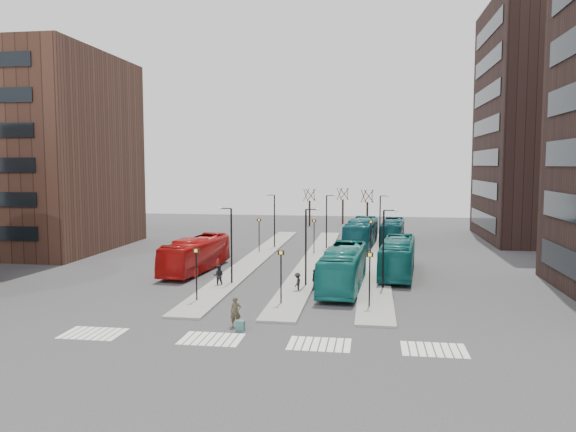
# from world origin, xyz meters

# --- Properties ---
(ground) EXTENTS (160.00, 160.00, 0.00)m
(ground) POSITION_xyz_m (0.00, 0.00, 0.00)
(ground) COLOR #303032
(ground) RESTS_ON ground
(island_left) EXTENTS (2.50, 45.00, 0.15)m
(island_left) POSITION_xyz_m (-4.00, 30.00, 0.07)
(island_left) COLOR gray
(island_left) RESTS_ON ground
(island_mid) EXTENTS (2.50, 45.00, 0.15)m
(island_mid) POSITION_xyz_m (2.00, 30.00, 0.07)
(island_mid) COLOR gray
(island_mid) RESTS_ON ground
(island_right) EXTENTS (2.50, 45.00, 0.15)m
(island_right) POSITION_xyz_m (8.00, 30.00, 0.07)
(island_right) COLOR gray
(island_right) RESTS_ON ground
(suitcase) EXTENTS (0.50, 0.41, 0.61)m
(suitcase) POSITION_xyz_m (0.22, 5.72, 0.31)
(suitcase) COLOR navy
(suitcase) RESTS_ON ground
(red_bus) EXTENTS (3.58, 11.21, 3.07)m
(red_bus) POSITION_xyz_m (-7.99, 22.98, 1.54)
(red_bus) COLOR #B10F0D
(red_bus) RESTS_ON ground
(teal_bus_a) EXTENTS (3.42, 11.83, 3.25)m
(teal_bus_a) POSITION_xyz_m (5.56, 17.90, 1.63)
(teal_bus_a) COLOR #16706C
(teal_bus_a) RESTS_ON ground
(teal_bus_b) EXTENTS (3.95, 12.28, 3.36)m
(teal_bus_b) POSITION_xyz_m (6.49, 40.06, 1.68)
(teal_bus_b) COLOR #135862
(teal_bus_b) RESTS_ON ground
(teal_bus_c) EXTENTS (3.71, 11.59, 3.17)m
(teal_bus_c) POSITION_xyz_m (9.97, 24.04, 1.59)
(teal_bus_c) COLOR #146564
(teal_bus_c) RESTS_ON ground
(teal_bus_d) EXTENTS (3.43, 10.76, 2.95)m
(teal_bus_d) POSITION_xyz_m (10.21, 44.29, 1.47)
(teal_bus_d) COLOR #12555D
(teal_bus_d) RESTS_ON ground
(traveller) EXTENTS (0.76, 0.63, 1.78)m
(traveller) POSITION_xyz_m (-0.25, 6.54, 0.89)
(traveller) COLOR #433D28
(traveller) RESTS_ON ground
(commuter_a) EXTENTS (0.95, 0.80, 1.74)m
(commuter_a) POSITION_xyz_m (-4.25, 17.15, 0.87)
(commuter_a) COLOR black
(commuter_a) RESTS_ON ground
(commuter_b) EXTENTS (0.48, 0.96, 1.57)m
(commuter_b) POSITION_xyz_m (3.36, 17.29, 0.78)
(commuter_b) COLOR black
(commuter_b) RESTS_ON ground
(commuter_c) EXTENTS (0.68, 1.02, 1.48)m
(commuter_c) POSITION_xyz_m (2.19, 16.15, 0.74)
(commuter_c) COLOR black
(commuter_c) RESTS_ON ground
(crosswalk_stripes) EXTENTS (22.35, 2.40, 0.01)m
(crosswalk_stripes) POSITION_xyz_m (1.75, 4.00, 0.01)
(crosswalk_stripes) COLOR silver
(crosswalk_stripes) RESTS_ON ground
(office_block) EXTENTS (25.00, 20.12, 22.00)m
(office_block) POSITION_xyz_m (-34.00, 33.98, 11.00)
(office_block) COLOR #4C2E23
(office_block) RESTS_ON ground
(tower_far) EXTENTS (20.12, 20.00, 30.00)m
(tower_far) POSITION_xyz_m (31.98, 50.00, 15.00)
(tower_far) COLOR black
(tower_far) RESTS_ON ground
(sign_poles) EXTENTS (12.45, 22.12, 3.65)m
(sign_poles) POSITION_xyz_m (1.60, 23.00, 2.41)
(sign_poles) COLOR black
(sign_poles) RESTS_ON ground
(lamp_posts) EXTENTS (14.04, 20.24, 6.12)m
(lamp_posts) POSITION_xyz_m (2.64, 28.00, 3.58)
(lamp_posts) COLOR black
(lamp_posts) RESTS_ON ground
(bare_trees) EXTENTS (10.97, 8.14, 5.90)m
(bare_trees) POSITION_xyz_m (2.67, 62.67, 2.72)
(bare_trees) COLOR black
(bare_trees) RESTS_ON ground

